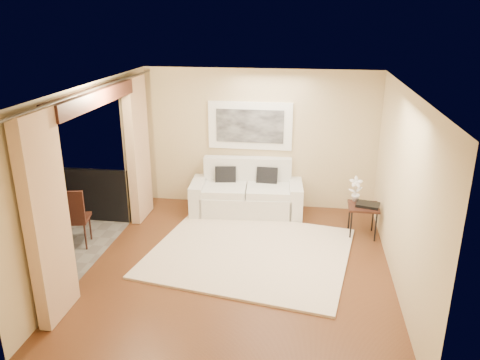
% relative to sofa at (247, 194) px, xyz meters
% --- Properties ---
extents(floor, '(5.00, 5.00, 0.00)m').
position_rel_sofa_xyz_m(floor, '(0.19, -2.10, -0.36)').
color(floor, brown).
rests_on(floor, ground).
extents(room_shell, '(5.00, 6.40, 5.00)m').
position_rel_sofa_xyz_m(room_shell, '(-1.94, -2.10, 2.16)').
color(room_shell, white).
rests_on(room_shell, ground).
extents(balcony, '(1.81, 2.60, 1.17)m').
position_rel_sofa_xyz_m(balcony, '(-3.12, -2.10, -0.18)').
color(balcony, '#605B56').
rests_on(balcony, ground).
extents(curtains, '(0.16, 4.80, 2.64)m').
position_rel_sofa_xyz_m(curtains, '(-1.92, -2.10, 0.98)').
color(curtains, tan).
rests_on(curtains, ground).
extents(artwork, '(1.62, 0.07, 0.92)m').
position_rel_sofa_xyz_m(artwork, '(0.01, 0.37, 1.26)').
color(artwork, white).
rests_on(artwork, room_shell).
extents(rug, '(3.45, 3.13, 0.04)m').
position_rel_sofa_xyz_m(rug, '(0.28, -1.69, -0.34)').
color(rug, beige).
rests_on(rug, floor).
extents(sofa, '(2.17, 1.07, 1.01)m').
position_rel_sofa_xyz_m(sofa, '(0.00, 0.00, 0.00)').
color(sofa, silver).
rests_on(sofa, floor).
extents(side_table, '(0.52, 0.52, 0.56)m').
position_rel_sofa_xyz_m(side_table, '(2.12, -0.75, 0.14)').
color(side_table, '#331711').
rests_on(side_table, floor).
extents(tray, '(0.44, 0.37, 0.05)m').
position_rel_sofa_xyz_m(tray, '(2.19, -0.77, 0.22)').
color(tray, black).
rests_on(tray, side_table).
extents(orchid, '(0.26, 0.19, 0.45)m').
position_rel_sofa_xyz_m(orchid, '(1.98, -0.58, 0.42)').
color(orchid, white).
rests_on(orchid, side_table).
extents(bistro_table, '(0.76, 0.76, 0.76)m').
position_rel_sofa_xyz_m(bistro_table, '(-3.44, -2.04, 0.32)').
color(bistro_table, '#331711').
rests_on(bistro_table, balcony).
extents(balcony_chair_far, '(0.54, 0.54, 1.03)m').
position_rel_sofa_xyz_m(balcony_chair_far, '(-2.57, -1.93, 0.24)').
color(balcony_chair_far, '#331711').
rests_on(balcony_chair_far, balcony).
extents(balcony_chair_near, '(0.48, 0.49, 0.91)m').
position_rel_sofa_xyz_m(balcony_chair_near, '(-2.77, -3.01, 0.17)').
color(balcony_chair_near, '#331711').
rests_on(balcony_chair_near, balcony).
extents(ice_bucket, '(0.18, 0.18, 0.20)m').
position_rel_sofa_xyz_m(ice_bucket, '(-3.55, -1.91, 0.50)').
color(ice_bucket, white).
rests_on(ice_bucket, bistro_table).
extents(candle, '(0.06, 0.06, 0.07)m').
position_rel_sofa_xyz_m(candle, '(-3.40, -1.94, 0.44)').
color(candle, '#F81637').
rests_on(candle, bistro_table).
extents(vase, '(0.04, 0.04, 0.18)m').
position_rel_sofa_xyz_m(vase, '(-3.44, -2.23, 0.49)').
color(vase, white).
rests_on(vase, bistro_table).
extents(glass_a, '(0.06, 0.06, 0.12)m').
position_rel_sofa_xyz_m(glass_a, '(-3.31, -2.16, 0.46)').
color(glass_a, white).
rests_on(glass_a, bistro_table).
extents(glass_b, '(0.06, 0.06, 0.12)m').
position_rel_sofa_xyz_m(glass_b, '(-3.29, -1.98, 0.46)').
color(glass_b, silver).
rests_on(glass_b, bistro_table).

